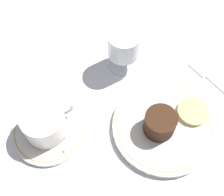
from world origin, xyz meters
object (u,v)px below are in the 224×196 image
dinner_plate (163,127)px  fork (215,83)px  wine_glass (124,46)px  coffee_cup (44,123)px  dessert_cake (160,123)px

dinner_plate → fork: bearing=6.5°
wine_glass → fork: wine_glass is taller
wine_glass → fork: size_ratio=0.55×
coffee_cup → fork: 0.40m
fork → wine_glass: bearing=131.2°
coffee_cup → dessert_cake: (0.20, -0.13, -0.01)m
dessert_cake → wine_glass: bearing=77.6°
dinner_plate → dessert_cake: size_ratio=3.28×
dinner_plate → wine_glass: 0.20m
dinner_plate → fork: size_ratio=1.11×
fork → dessert_cake: dessert_cake is taller
coffee_cup → fork: (0.39, -0.12, -0.04)m
coffee_cup → wine_glass: (0.24, 0.05, 0.03)m
dinner_plate → fork: dinner_plate is taller
wine_glass → fork: 0.23m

